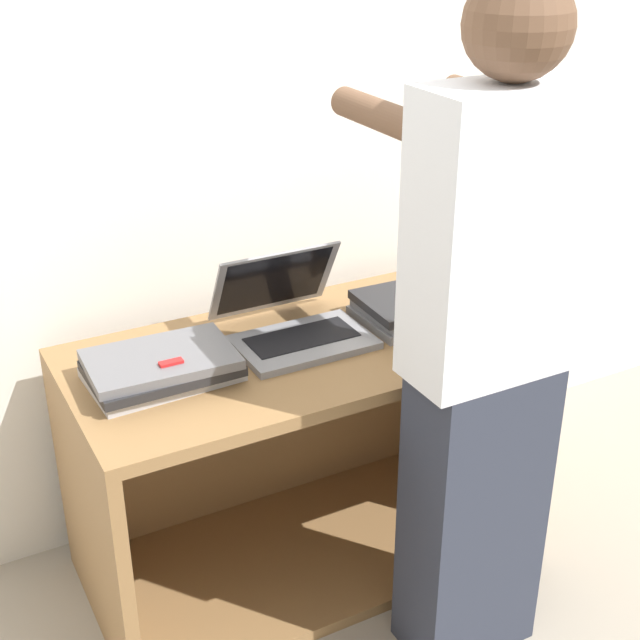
% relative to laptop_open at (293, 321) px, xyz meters
% --- Properties ---
extents(ground_plane, '(12.00, 12.00, 0.00)m').
position_rel_laptop_open_xyz_m(ground_plane, '(0.00, -0.38, -0.79)').
color(ground_plane, '#9E9384').
extents(wall_back, '(8.00, 0.05, 2.40)m').
position_rel_laptop_open_xyz_m(wall_back, '(0.00, 0.37, 0.41)').
color(wall_back, silver).
rests_on(wall_back, ground_plane).
extents(cart, '(1.30, 0.65, 0.74)m').
position_rel_laptop_open_xyz_m(cart, '(0.00, 0.01, -0.42)').
color(cart, olive).
rests_on(cart, ground_plane).
extents(laptop_open, '(0.37, 0.37, 0.23)m').
position_rel_laptop_open_xyz_m(laptop_open, '(0.00, 0.00, 0.00)').
color(laptop_open, gray).
rests_on(laptop_open, cart).
extents(laptop_stack_left, '(0.38, 0.27, 0.07)m').
position_rel_laptop_open_xyz_m(laptop_stack_left, '(-0.41, -0.06, -0.01)').
color(laptop_stack_left, '#B7B7BC').
rests_on(laptop_stack_left, cart).
extents(laptop_stack_right, '(0.39, 0.26, 0.07)m').
position_rel_laptop_open_xyz_m(laptop_stack_right, '(0.40, -0.06, -0.01)').
color(laptop_stack_right, gray).
rests_on(laptop_stack_right, cart).
extents(person, '(0.40, 0.53, 1.75)m').
position_rel_laptop_open_xyz_m(person, '(0.24, -0.55, 0.10)').
color(person, '#2D3342').
rests_on(person, ground_plane).
extents(inventory_tag, '(0.06, 0.02, 0.01)m').
position_rel_laptop_open_xyz_m(inventory_tag, '(-0.40, -0.12, 0.03)').
color(inventory_tag, red).
rests_on(inventory_tag, laptop_stack_left).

